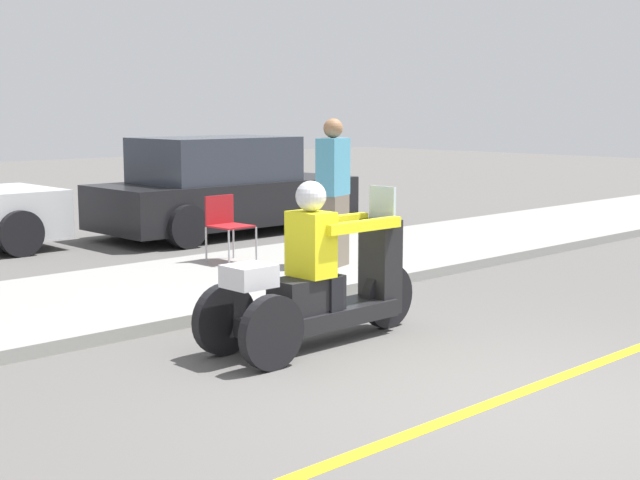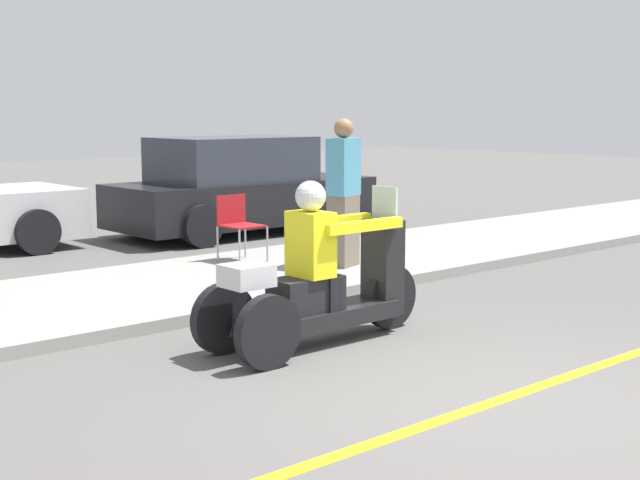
{
  "view_description": "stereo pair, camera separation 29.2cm",
  "coord_description": "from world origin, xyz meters",
  "px_view_note": "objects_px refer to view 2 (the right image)",
  "views": [
    {
      "loc": [
        -5.04,
        -3.46,
        2.0
      ],
      "look_at": [
        0.09,
        1.95,
        0.91
      ],
      "focal_mm": 50.0,
      "sensor_mm": 36.0,
      "label": 1
    },
    {
      "loc": [
        -4.82,
        -3.66,
        2.0
      ],
      "look_at": [
        0.09,
        1.95,
        0.91
      ],
      "focal_mm": 50.0,
      "sensor_mm": 36.0,
      "label": 2
    }
  ],
  "objects_px": {
    "spectator_end_of_line": "(343,196)",
    "parked_car_lot_far": "(240,188)",
    "folding_chair_set_back": "(237,221)",
    "motorcycle_trike": "(320,286)"
  },
  "relations": [
    {
      "from": "spectator_end_of_line",
      "to": "parked_car_lot_far",
      "type": "height_order",
      "value": "spectator_end_of_line"
    },
    {
      "from": "motorcycle_trike",
      "to": "spectator_end_of_line",
      "type": "bearing_deg",
      "value": 43.75
    },
    {
      "from": "spectator_end_of_line",
      "to": "parked_car_lot_far",
      "type": "relative_size",
      "value": 0.41
    },
    {
      "from": "motorcycle_trike",
      "to": "parked_car_lot_far",
      "type": "height_order",
      "value": "parked_car_lot_far"
    },
    {
      "from": "folding_chair_set_back",
      "to": "parked_car_lot_far",
      "type": "height_order",
      "value": "parked_car_lot_far"
    },
    {
      "from": "spectator_end_of_line",
      "to": "folding_chair_set_back",
      "type": "height_order",
      "value": "spectator_end_of_line"
    },
    {
      "from": "motorcycle_trike",
      "to": "parked_car_lot_far",
      "type": "relative_size",
      "value": 0.52
    },
    {
      "from": "folding_chair_set_back",
      "to": "parked_car_lot_far",
      "type": "relative_size",
      "value": 0.19
    },
    {
      "from": "motorcycle_trike",
      "to": "folding_chair_set_back",
      "type": "height_order",
      "value": "motorcycle_trike"
    },
    {
      "from": "folding_chair_set_back",
      "to": "parked_car_lot_far",
      "type": "xyz_separation_m",
      "value": [
        2.02,
        2.7,
        0.11
      ]
    }
  ]
}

